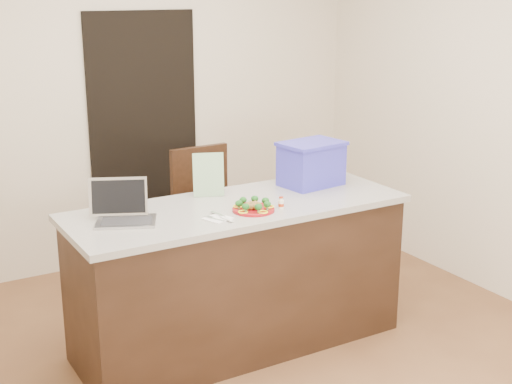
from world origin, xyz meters
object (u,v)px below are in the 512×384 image
island (238,275)px  yogurt_bottle (281,204)px  chair (207,209)px  napkin (218,219)px  plate (253,209)px  blue_box (311,163)px  laptop (122,210)px

island → yogurt_bottle: 0.56m
yogurt_bottle → chair: chair is taller
island → napkin: bearing=-141.2°
plate → blue_box: (0.61, 0.29, 0.14)m
plate → yogurt_bottle: bearing=-15.2°
laptop → chair: laptop is taller
island → chair: size_ratio=1.97×
blue_box → chair: bearing=107.1°
laptop → plate: bearing=7.7°
yogurt_bottle → island: bearing=131.8°
island → napkin: 0.55m
yogurt_bottle → blue_box: size_ratio=0.17×
napkin → blue_box: (0.85, 0.32, 0.14)m
island → yogurt_bottle: bearing=-48.2°
yogurt_bottle → blue_box: blue_box is taller
plate → blue_box: 0.69m
island → napkin: napkin is taller
napkin → blue_box: 0.92m
island → chair: (0.26, 0.94, 0.13)m
laptop → blue_box: (1.32, 0.07, 0.08)m
plate → laptop: bearing=163.0°
laptop → blue_box: size_ratio=0.90×
napkin → chair: size_ratio=0.13×
laptop → chair: (0.95, 0.88, -0.39)m
plate → island: bearing=96.3°
napkin → chair: chair is taller
blue_box → plate: bearing=-161.5°
plate → chair: size_ratio=0.24×
plate → yogurt_bottle: size_ratio=3.39×
plate → blue_box: bearing=25.8°
napkin → blue_box: blue_box is taller
plate → napkin: bearing=-173.4°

